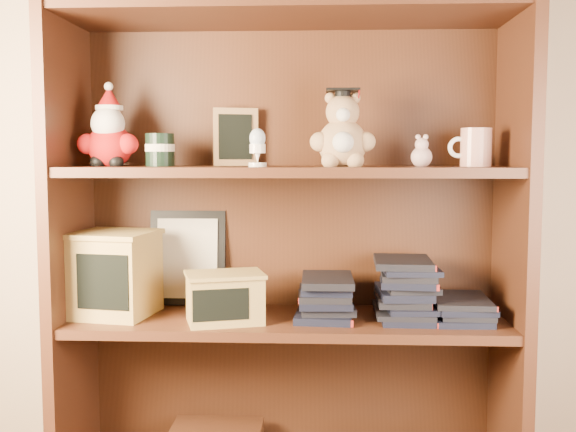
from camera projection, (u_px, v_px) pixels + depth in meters
The scene contains 16 objects.
bookcase at pixel (288, 229), 1.82m from camera, with size 1.20×0.35×1.60m.
shelf_lower at pixel (288, 321), 1.79m from camera, with size 1.14×0.33×0.02m.
shelf_upper at pixel (288, 171), 1.76m from camera, with size 1.14×0.33×0.02m.
santa_plush at pixel (109, 135), 1.76m from camera, with size 0.16×0.12×0.23m.
teachers_tin at pixel (160, 150), 1.77m from camera, with size 0.08×0.08×0.09m.
chalkboard_plaque at pixel (236, 138), 1.87m from camera, with size 0.12×0.09×0.16m.
egg_cup at pixel (258, 146), 1.68m from camera, with size 0.05×0.05×0.10m.
grad_teddy_bear at pixel (343, 136), 1.73m from camera, with size 0.17×0.15×0.21m.
pink_figurine at pixel (422, 154), 1.73m from camera, with size 0.05×0.05×0.09m.
teacher_mug at pixel (475, 147), 1.73m from camera, with size 0.11×0.08×0.10m.
certificate_frame at pixel (188, 258), 1.93m from camera, with size 0.22×0.06×0.27m.
treats_box at pixel (114, 273), 1.80m from camera, with size 0.24×0.24×0.23m.
pencils_box at pixel (225, 297), 1.73m from camera, with size 0.23×0.19×0.13m.
book_stack_left at pixel (324, 300), 1.78m from camera, with size 0.14×0.20×0.10m.
book_stack_mid at pixel (407, 288), 1.77m from camera, with size 0.14×0.20×0.16m.
book_stack_right at pixel (460, 307), 1.77m from camera, with size 0.14×0.20×0.06m.
Camera 1 is at (0.27, -0.45, 0.98)m, focal length 42.00 mm.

